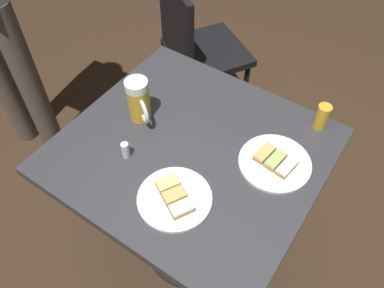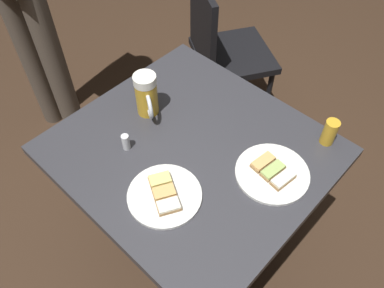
{
  "view_description": "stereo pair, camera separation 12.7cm",
  "coord_description": "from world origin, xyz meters",
  "px_view_note": "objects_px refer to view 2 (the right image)",
  "views": [
    {
      "loc": [
        -0.46,
        0.67,
        1.71
      ],
      "look_at": [
        0.0,
        0.0,
        0.73
      ],
      "focal_mm": 36.37,
      "sensor_mm": 36.0,
      "label": 1
    },
    {
      "loc": [
        -0.55,
        0.59,
        1.71
      ],
      "look_at": [
        0.0,
        0.0,
        0.73
      ],
      "focal_mm": 36.37,
      "sensor_mm": 36.0,
      "label": 2
    }
  ],
  "objects_px": {
    "cafe_chair": "(222,49)",
    "salt_shaker": "(126,142)",
    "beer_mug": "(147,95)",
    "plate_near": "(272,172)",
    "plate_far": "(165,195)",
    "beer_glass_small": "(330,132)"
  },
  "relations": [
    {
      "from": "beer_glass_small",
      "to": "salt_shaker",
      "type": "height_order",
      "value": "beer_glass_small"
    },
    {
      "from": "cafe_chair",
      "to": "salt_shaker",
      "type": "bearing_deg",
      "value": -39.49
    },
    {
      "from": "beer_glass_small",
      "to": "cafe_chair",
      "type": "height_order",
      "value": "cafe_chair"
    },
    {
      "from": "beer_glass_small",
      "to": "cafe_chair",
      "type": "xyz_separation_m",
      "value": [
        0.76,
        -0.38,
        -0.27
      ]
    },
    {
      "from": "plate_far",
      "to": "beer_mug",
      "type": "xyz_separation_m",
      "value": [
        0.3,
        -0.21,
        0.07
      ]
    },
    {
      "from": "plate_near",
      "to": "plate_far",
      "type": "bearing_deg",
      "value": 57.01
    },
    {
      "from": "plate_far",
      "to": "beer_glass_small",
      "type": "distance_m",
      "value": 0.57
    },
    {
      "from": "salt_shaker",
      "to": "cafe_chair",
      "type": "bearing_deg",
      "value": -70.78
    },
    {
      "from": "plate_far",
      "to": "cafe_chair",
      "type": "relative_size",
      "value": 0.27
    },
    {
      "from": "cafe_chair",
      "to": "beer_glass_small",
      "type": "bearing_deg",
      "value": 5.02
    },
    {
      "from": "plate_near",
      "to": "cafe_chair",
      "type": "distance_m",
      "value": 0.96
    },
    {
      "from": "plate_near",
      "to": "beer_glass_small",
      "type": "relative_size",
      "value": 2.47
    },
    {
      "from": "plate_far",
      "to": "beer_glass_small",
      "type": "bearing_deg",
      "value": -114.67
    },
    {
      "from": "beer_mug",
      "to": "beer_glass_small",
      "type": "height_order",
      "value": "beer_mug"
    },
    {
      "from": "plate_near",
      "to": "beer_glass_small",
      "type": "height_order",
      "value": "beer_glass_small"
    },
    {
      "from": "plate_near",
      "to": "salt_shaker",
      "type": "relative_size",
      "value": 3.91
    },
    {
      "from": "salt_shaker",
      "to": "cafe_chair",
      "type": "relative_size",
      "value": 0.07
    },
    {
      "from": "beer_mug",
      "to": "plate_near",
      "type": "bearing_deg",
      "value": -170.5
    },
    {
      "from": "plate_far",
      "to": "beer_mug",
      "type": "relative_size",
      "value": 1.4
    },
    {
      "from": "plate_far",
      "to": "cafe_chair",
      "type": "bearing_deg",
      "value": -59.77
    },
    {
      "from": "salt_shaker",
      "to": "plate_near",
      "type": "bearing_deg",
      "value": -149.5
    },
    {
      "from": "plate_near",
      "to": "plate_far",
      "type": "xyz_separation_m",
      "value": [
        0.19,
        0.29,
        0.0
      ]
    }
  ]
}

